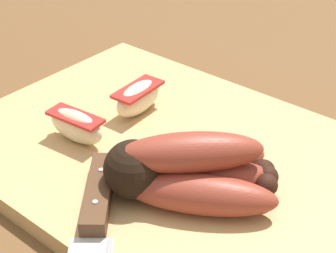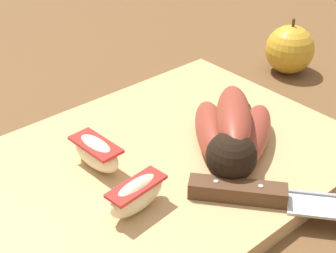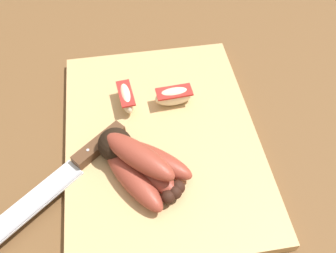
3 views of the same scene
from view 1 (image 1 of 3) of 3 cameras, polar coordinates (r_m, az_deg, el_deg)
ground_plane at (r=0.57m, az=-0.78°, el=-4.16°), size 6.00×6.00×0.00m
cutting_board at (r=0.57m, az=-0.24°, el=-2.95°), size 0.44×0.32×0.02m
banana_bunch at (r=0.48m, az=2.13°, el=-4.85°), size 0.16×0.15×0.07m
chefs_knife at (r=0.46m, az=-8.05°, el=-11.27°), size 0.20×0.24×0.02m
apple_wedge_near at (r=0.61m, az=-3.21°, el=3.12°), size 0.03×0.07×0.04m
apple_wedge_middle at (r=0.57m, az=-9.81°, el=0.10°), size 0.07×0.03×0.04m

